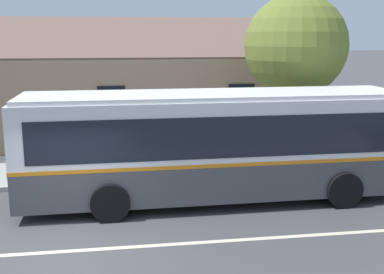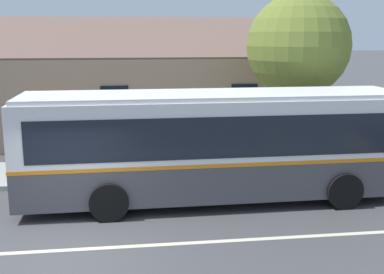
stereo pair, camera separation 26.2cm
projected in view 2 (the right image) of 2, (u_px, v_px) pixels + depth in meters
The scene contains 7 objects.
ground_plane at pixel (70, 250), 10.58m from camera, with size 300.00×300.00×0.00m, color #424244.
sidewalk_far at pixel (90, 172), 16.39m from camera, with size 60.00×3.00×0.15m, color #9E9E99.
lane_divider_stripe at pixel (70, 250), 10.58m from camera, with size 60.00×0.16×0.01m, color beige.
community_building at pixel (61, 92), 23.44m from camera, with size 23.43×9.38×6.57m.
transit_bus at pixel (216, 143), 13.56m from camera, with size 10.90×2.85×3.09m.
bench_down_street at pixel (67, 160), 16.14m from camera, with size 1.53×0.51×0.94m.
street_tree_primary at pixel (298, 46), 17.19m from camera, with size 3.70×3.70×6.14m.
Camera 2 is at (1.33, -10.12, 4.60)m, focal length 45.00 mm.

